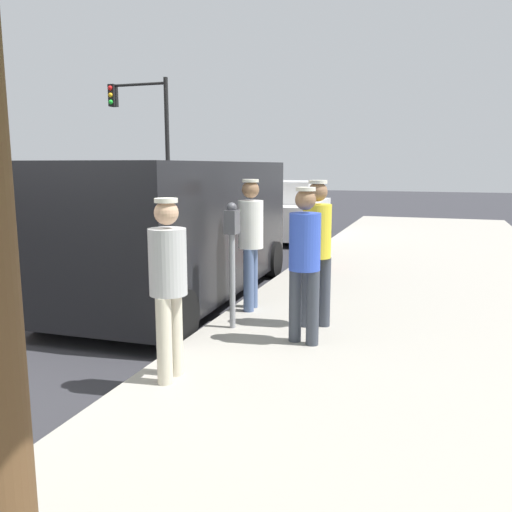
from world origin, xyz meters
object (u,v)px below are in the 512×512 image
(pedestrian_in_blue, at_px, (305,255))
(pedestrian_in_gray, at_px, (168,278))
(parked_van, at_px, (180,227))
(traffic_light_corner, at_px, (146,126))
(parked_sedan_ahead, at_px, (288,212))
(fire_hydrant, at_px, (315,246))
(parking_meter_near, at_px, (232,244))
(pedestrian_in_yellow, at_px, (317,243))
(pedestrian_in_white, at_px, (251,235))

(pedestrian_in_blue, distance_m, pedestrian_in_gray, 1.66)
(parked_van, bearing_deg, pedestrian_in_gray, -64.99)
(traffic_light_corner, bearing_deg, parked_van, -57.80)
(parked_sedan_ahead, xyz_separation_m, traffic_light_corner, (-6.18, 2.77, 2.77))
(pedestrian_in_gray, xyz_separation_m, parked_van, (-1.52, 3.26, 0.05))
(parked_sedan_ahead, distance_m, fire_hydrant, 5.31)
(parking_meter_near, bearing_deg, parked_sedan_ahead, 101.06)
(pedestrian_in_yellow, height_order, traffic_light_corner, traffic_light_corner)
(parking_meter_near, relative_size, pedestrian_in_yellow, 0.86)
(pedestrian_in_gray, bearing_deg, parking_meter_near, 90.79)
(pedestrian_in_blue, relative_size, traffic_light_corner, 0.33)
(pedestrian_in_white, height_order, parked_sedan_ahead, pedestrian_in_white)
(pedestrian_in_blue, distance_m, parked_sedan_ahead, 9.79)
(traffic_light_corner, bearing_deg, parking_meter_near, -56.17)
(pedestrian_in_yellow, bearing_deg, pedestrian_in_blue, -89.23)
(pedestrian_in_blue, xyz_separation_m, parked_sedan_ahead, (-2.73, 9.39, -0.39))
(pedestrian_in_yellow, bearing_deg, pedestrian_in_white, 154.54)
(parking_meter_near, relative_size, traffic_light_corner, 0.29)
(fire_hydrant, bearing_deg, parked_van, -122.21)
(parking_meter_near, relative_size, parked_van, 0.29)
(parked_van, bearing_deg, traffic_light_corner, 122.20)
(parked_van, bearing_deg, pedestrian_in_yellow, -26.87)
(parked_van, bearing_deg, pedestrian_in_blue, -37.69)
(parked_van, distance_m, traffic_light_corner, 12.36)
(pedestrian_in_yellow, bearing_deg, pedestrian_in_gray, -114.28)
(parking_meter_near, bearing_deg, pedestrian_in_gray, -89.21)
(pedestrian_in_blue, height_order, traffic_light_corner, traffic_light_corner)
(pedestrian_in_blue, xyz_separation_m, pedestrian_in_gray, (-0.92, -1.37, -0.04))
(pedestrian_in_gray, distance_m, pedestrian_in_white, 2.51)
(parking_meter_near, xyz_separation_m, traffic_light_corner, (-7.97, 11.89, 2.34))
(traffic_light_corner, bearing_deg, pedestrian_in_gray, -59.44)
(pedestrian_in_gray, distance_m, parked_van, 3.60)
(pedestrian_in_white, height_order, traffic_light_corner, traffic_light_corner)
(parked_van, relative_size, fire_hydrant, 6.10)
(parking_meter_near, relative_size, parked_sedan_ahead, 0.34)
(parking_meter_near, xyz_separation_m, parked_sedan_ahead, (-1.78, 9.12, -0.43))
(pedestrian_in_yellow, bearing_deg, parked_sedan_ahead, 107.30)
(parked_sedan_ahead, bearing_deg, traffic_light_corner, 155.90)
(pedestrian_in_blue, xyz_separation_m, pedestrian_in_white, (-1.01, 1.13, 0.03))
(pedestrian_in_gray, relative_size, traffic_light_corner, 0.32)
(pedestrian_in_blue, xyz_separation_m, pedestrian_in_yellow, (-0.01, 0.66, 0.04))
(parking_meter_near, bearing_deg, pedestrian_in_yellow, 22.30)
(pedestrian_in_blue, xyz_separation_m, parked_van, (-2.45, 1.89, 0.02))
(traffic_light_corner, height_order, fire_hydrant, traffic_light_corner)
(parked_van, xyz_separation_m, parked_sedan_ahead, (-0.28, 7.50, -0.41))
(parking_meter_near, bearing_deg, pedestrian_in_blue, -15.97)
(parking_meter_near, relative_size, pedestrian_in_blue, 0.88)
(pedestrian_in_blue, relative_size, parked_sedan_ahead, 0.38)
(pedestrian_in_yellow, relative_size, pedestrian_in_gray, 1.07)
(pedestrian_in_yellow, bearing_deg, traffic_light_corner, 127.75)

